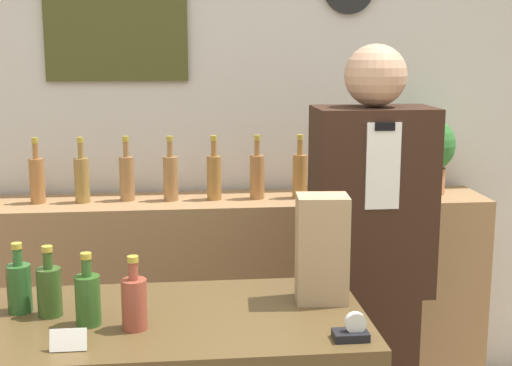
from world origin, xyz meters
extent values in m
cube|color=silver|center=(0.00, 2.00, 1.35)|extent=(5.20, 0.06, 2.70)
cube|color=#44461D|center=(-0.44, 1.96, 1.84)|extent=(0.65, 0.02, 0.61)
cube|color=#9E754C|center=(0.08, 1.75, 0.51)|extent=(2.30, 0.38, 1.01)
cube|color=#513D22|center=(-0.32, 0.49, 0.94)|extent=(1.33, 0.58, 0.04)
cube|color=#331E14|center=(0.53, 1.09, 1.14)|extent=(0.43, 0.26, 0.69)
cube|color=white|center=(0.53, 0.96, 1.29)|extent=(0.12, 0.01, 0.30)
cube|color=black|center=(0.53, 0.95, 1.43)|extent=(0.07, 0.01, 0.03)
sphere|color=tan|center=(0.53, 1.09, 1.59)|extent=(0.22, 0.22, 0.22)
cylinder|color=#B27047|center=(0.98, 1.78, 1.07)|extent=(0.17, 0.17, 0.12)
sphere|color=#2D6B2D|center=(0.98, 1.78, 1.24)|extent=(0.25, 0.25, 0.25)
cube|color=tan|center=(0.24, 0.57, 1.11)|extent=(0.16, 0.13, 0.32)
cube|color=black|center=(0.26, 0.28, 0.97)|extent=(0.09, 0.06, 0.02)
cylinder|color=silver|center=(0.28, 0.28, 1.00)|extent=(0.06, 0.02, 0.06)
cube|color=white|center=(-0.45, 0.29, 0.98)|extent=(0.09, 0.02, 0.06)
cylinder|color=#2A5A27|center=(-0.62, 0.57, 1.02)|extent=(0.07, 0.07, 0.14)
cylinder|color=#2A5A27|center=(-0.62, 0.57, 1.12)|extent=(0.03, 0.03, 0.05)
cylinder|color=#B29933|center=(-0.62, 0.57, 1.15)|extent=(0.03, 0.03, 0.02)
cylinder|color=#324F1E|center=(-0.53, 0.53, 1.02)|extent=(0.07, 0.07, 0.14)
cylinder|color=#324F1E|center=(-0.53, 0.53, 1.12)|extent=(0.03, 0.03, 0.05)
cylinder|color=#B29933|center=(-0.53, 0.53, 1.15)|extent=(0.03, 0.03, 0.02)
cylinder|color=#305922|center=(-0.42, 0.45, 1.02)|extent=(0.07, 0.07, 0.14)
cylinder|color=#305922|center=(-0.42, 0.45, 1.12)|extent=(0.03, 0.03, 0.05)
cylinder|color=#B29933|center=(-0.42, 0.45, 1.15)|extent=(0.03, 0.03, 0.02)
cylinder|color=brown|center=(-0.29, 0.41, 1.02)|extent=(0.07, 0.07, 0.14)
cylinder|color=brown|center=(-0.29, 0.41, 1.12)|extent=(0.03, 0.03, 0.05)
cylinder|color=#B29933|center=(-0.29, 0.41, 1.15)|extent=(0.03, 0.03, 0.02)
cylinder|color=#A46937|center=(-0.79, 1.75, 1.11)|extent=(0.07, 0.07, 0.20)
cylinder|color=#A46937|center=(-0.79, 1.75, 1.24)|extent=(0.03, 0.03, 0.07)
cylinder|color=#B29933|center=(-0.79, 1.75, 1.29)|extent=(0.03, 0.03, 0.02)
cylinder|color=olive|center=(-0.60, 1.75, 1.11)|extent=(0.07, 0.07, 0.20)
cylinder|color=olive|center=(-0.60, 1.75, 1.24)|extent=(0.03, 0.03, 0.07)
cylinder|color=#B29933|center=(-0.60, 1.75, 1.29)|extent=(0.03, 0.03, 0.02)
cylinder|color=#9C6C3F|center=(-0.40, 1.77, 1.11)|extent=(0.07, 0.07, 0.20)
cylinder|color=#9C6C3F|center=(-0.40, 1.77, 1.24)|extent=(0.03, 0.03, 0.07)
cylinder|color=#B29933|center=(-0.40, 1.77, 1.29)|extent=(0.03, 0.03, 0.02)
cylinder|color=#9D6D3E|center=(-0.21, 1.75, 1.11)|extent=(0.07, 0.07, 0.20)
cylinder|color=#9D6D3E|center=(-0.21, 1.75, 1.24)|extent=(0.03, 0.03, 0.07)
cylinder|color=#B29933|center=(-0.21, 1.75, 1.29)|extent=(0.03, 0.03, 0.02)
cylinder|color=olive|center=(-0.01, 1.74, 1.11)|extent=(0.07, 0.07, 0.20)
cylinder|color=olive|center=(-0.01, 1.74, 1.24)|extent=(0.03, 0.03, 0.07)
cylinder|color=#B29933|center=(-0.01, 1.74, 1.29)|extent=(0.03, 0.03, 0.02)
cylinder|color=#A36A3A|center=(0.18, 1.74, 1.11)|extent=(0.07, 0.07, 0.20)
cylinder|color=#A36A3A|center=(0.18, 1.74, 1.24)|extent=(0.03, 0.03, 0.07)
cylinder|color=#B29933|center=(0.18, 1.74, 1.29)|extent=(0.03, 0.03, 0.02)
cylinder|color=#A26B32|center=(0.37, 1.74, 1.11)|extent=(0.07, 0.07, 0.20)
cylinder|color=#A26B32|center=(0.37, 1.74, 1.24)|extent=(0.03, 0.03, 0.07)
cylinder|color=#B29933|center=(0.37, 1.74, 1.29)|extent=(0.03, 0.03, 0.02)
cylinder|color=olive|center=(0.57, 1.74, 1.11)|extent=(0.07, 0.07, 0.20)
cylinder|color=olive|center=(0.57, 1.74, 1.24)|extent=(0.03, 0.03, 0.07)
cylinder|color=#B29933|center=(0.57, 1.74, 1.29)|extent=(0.03, 0.03, 0.02)
cylinder|color=#A06E33|center=(0.76, 1.76, 1.11)|extent=(0.07, 0.07, 0.20)
cylinder|color=#A06E33|center=(0.76, 1.76, 1.24)|extent=(0.03, 0.03, 0.07)
cylinder|color=#B29933|center=(0.76, 1.76, 1.29)|extent=(0.03, 0.03, 0.02)
camera|label=1|loc=(-0.16, -1.40, 1.70)|focal=50.00mm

